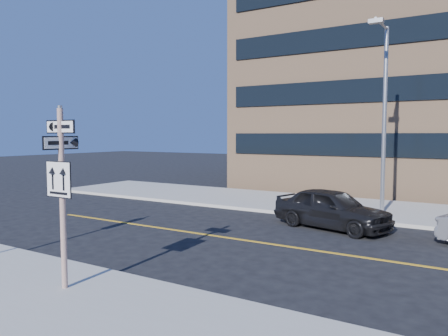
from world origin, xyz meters
The scene contains 5 objects.
ground centered at (0.00, 0.00, 0.00)m, with size 120.00×120.00×0.00m, color black.
sign_pole centered at (0.00, -2.51, 2.44)m, with size 0.92×0.92×4.06m.
parked_car_a centered at (2.91, 7.36, 0.77)m, with size 4.54×1.83×1.55m, color black.
streetlight_a centered at (4.00, 10.76, 4.76)m, with size 0.55×2.25×8.00m.
building_brick centered at (2.00, 25.00, 9.00)m, with size 18.00×18.00×18.00m, color tan.
Camera 1 is at (8.06, -8.74, 3.58)m, focal length 35.00 mm.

